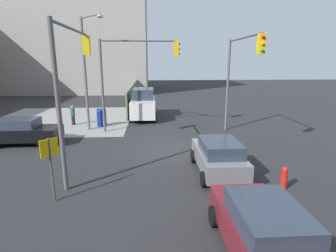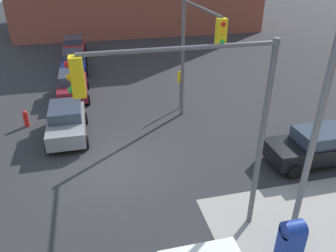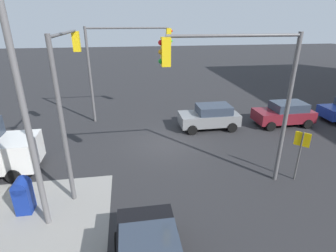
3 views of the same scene
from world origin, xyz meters
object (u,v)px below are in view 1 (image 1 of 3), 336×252
object	(u,v)px
fire_hydrant	(284,177)
coupe_black	(22,131)
street_lamp_corner	(87,66)
mailbox_blue	(102,117)
traffic_signal_ne_corner	(132,67)
hatchback_gray	(218,156)
van_white_delivery	(143,104)
pedestrian_crossing	(73,115)
sedan_maroon	(263,229)
traffic_signal_se_corner	(239,67)
traffic_signal_nw_corner	(72,70)

from	to	relation	value
fire_hydrant	coupe_black	world-z (taller)	coupe_black
street_lamp_corner	mailbox_blue	bearing A→B (deg)	-23.42
traffic_signal_ne_corner	mailbox_blue	world-z (taller)	traffic_signal_ne_corner
hatchback_gray	van_white_delivery	xyz separation A→B (m)	(12.67, 3.74, 0.44)
fire_hydrant	mailbox_blue	bearing A→B (deg)	39.40
mailbox_blue	pedestrian_crossing	size ratio (longest dim) A/B	0.90
street_lamp_corner	pedestrian_crossing	size ratio (longest dim) A/B	5.05
sedan_maroon	mailbox_blue	bearing A→B (deg)	24.37
sedan_maroon	pedestrian_crossing	distance (m)	17.96
mailbox_blue	van_white_delivery	size ratio (longest dim) A/B	0.26
traffic_signal_ne_corner	van_white_delivery	distance (m)	5.90
traffic_signal_ne_corner	mailbox_blue	xyz separation A→B (m)	(1.70, 2.64, -3.87)
fire_hydrant	sedan_maroon	size ratio (longest dim) A/B	0.24
traffic_signal_se_corner	sedan_maroon	world-z (taller)	traffic_signal_se_corner
traffic_signal_nw_corner	hatchback_gray	bearing A→B (deg)	-98.28
street_lamp_corner	traffic_signal_nw_corner	bearing A→B (deg)	-171.84
street_lamp_corner	traffic_signal_ne_corner	bearing A→B (deg)	-97.62
street_lamp_corner	van_white_delivery	world-z (taller)	street_lamp_corner
coupe_black	hatchback_gray	xyz separation A→B (m)	(-5.07, -10.97, -0.00)
sedan_maroon	hatchback_gray	distance (m)	5.32
street_lamp_corner	hatchback_gray	world-z (taller)	street_lamp_corner
mailbox_blue	van_white_delivery	world-z (taller)	van_white_delivery
traffic_signal_nw_corner	fire_hydrant	world-z (taller)	traffic_signal_nw_corner
traffic_signal_nw_corner	pedestrian_crossing	size ratio (longest dim) A/B	4.10
fire_hydrant	traffic_signal_nw_corner	bearing A→B (deg)	73.42
traffic_signal_ne_corner	pedestrian_crossing	world-z (taller)	traffic_signal_ne_corner
traffic_signal_se_corner	mailbox_blue	bearing A→B (deg)	67.55
traffic_signal_nw_corner	traffic_signal_se_corner	size ratio (longest dim) A/B	1.00
pedestrian_crossing	mailbox_blue	bearing A→B (deg)	-47.65
traffic_signal_nw_corner	traffic_signal_ne_corner	xyz separation A→B (m)	(6.91, -2.14, 0.01)
traffic_signal_se_corner	coupe_black	xyz separation A→B (m)	(-0.56, 13.52, -3.81)
traffic_signal_ne_corner	hatchback_gray	size ratio (longest dim) A/B	1.65
pedestrian_crossing	traffic_signal_se_corner	bearing A→B (deg)	-54.43
mailbox_blue	fire_hydrant	world-z (taller)	mailbox_blue
van_white_delivery	sedan_maroon	bearing A→B (deg)	-168.89
street_lamp_corner	van_white_delivery	bearing A→B (deg)	-40.47
mailbox_blue	sedan_maroon	world-z (taller)	sedan_maroon
traffic_signal_ne_corner	hatchback_gray	xyz separation A→B (m)	(-7.85, -4.31, -3.80)
van_white_delivery	pedestrian_crossing	world-z (taller)	van_white_delivery
mailbox_blue	fire_hydrant	size ratio (longest dim) A/B	1.52
pedestrian_crossing	traffic_signal_ne_corner	bearing A→B (deg)	-58.16
hatchback_gray	pedestrian_crossing	distance (m)	13.79
traffic_signal_nw_corner	traffic_signal_se_corner	distance (m)	10.15
fire_hydrant	hatchback_gray	size ratio (longest dim) A/B	0.24
traffic_signal_ne_corner	van_white_delivery	xyz separation A→B (m)	(4.82, -0.56, -3.36)
mailbox_blue	fire_hydrant	distance (m)	14.50
coupe_black	pedestrian_crossing	size ratio (longest dim) A/B	2.72
street_lamp_corner	pedestrian_crossing	world-z (taller)	street_lamp_corner
traffic_signal_ne_corner	fire_hydrant	xyz separation A→B (m)	(-9.50, -6.56, -4.15)
traffic_signal_ne_corner	sedan_maroon	bearing A→B (deg)	-162.71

